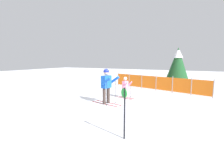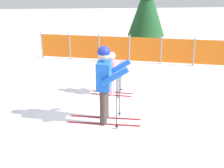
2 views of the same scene
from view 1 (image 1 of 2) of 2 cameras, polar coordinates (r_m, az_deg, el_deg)
ground_plane at (r=9.21m, az=-0.78°, el=-6.23°), size 60.00×60.00×0.00m
skier_adult at (r=8.88m, az=-1.75°, el=0.34°), size 1.74×0.87×1.80m
skier_child at (r=10.28m, az=4.43°, el=-0.55°), size 1.21×0.64×1.26m
safety_fence at (r=13.17m, az=14.21°, el=0.36°), size 7.26×2.24×1.13m
conifer_far at (r=15.12m, az=20.68°, el=6.49°), size 1.74×1.74×3.22m
trail_marker at (r=4.99m, az=4.08°, el=-7.69°), size 0.24×0.17×1.50m
snow_mound at (r=9.64m, az=-19.58°, el=-6.06°), size 1.30×1.11×0.52m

